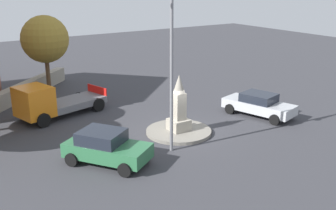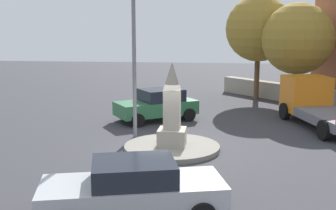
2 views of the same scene
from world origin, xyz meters
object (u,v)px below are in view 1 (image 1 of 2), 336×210
object	(u,v)px
car_silver_parked_right	(259,104)
truck_orange_approaching	(50,102)
car_green_far_side	(106,147)
tree_far_corner	(45,39)
monument	(179,108)
streetlamp	(172,45)

from	to	relation	value
car_silver_parked_right	truck_orange_approaching	xyz separation A→B (m)	(-10.98, 6.57, 0.29)
car_green_far_side	tree_far_corner	bearing A→B (deg)	83.13
monument	truck_orange_approaching	bearing A→B (deg)	129.34
streetlamp	tree_far_corner	xyz separation A→B (m)	(-1.70, 13.90, -1.30)
car_green_far_side	truck_orange_approaching	world-z (taller)	truck_orange_approaching
monument	car_green_far_side	size ratio (longest dim) A/B	0.74
streetlamp	monument	bearing A→B (deg)	46.59
car_silver_parked_right	tree_far_corner	world-z (taller)	tree_far_corner
streetlamp	tree_far_corner	distance (m)	14.07
car_silver_parked_right	car_green_far_side	distance (m)	10.86
monument	car_green_far_side	distance (m)	5.19
monument	car_silver_parked_right	bearing A→B (deg)	-2.78
streetlamp	truck_orange_approaching	distance (m)	9.73
streetlamp	tree_far_corner	bearing A→B (deg)	96.99
car_green_far_side	tree_far_corner	distance (m)	13.91
truck_orange_approaching	streetlamp	bearing A→B (deg)	-66.50
truck_orange_approaching	tree_far_corner	size ratio (longest dim) A/B	1.03
streetlamp	car_green_far_side	world-z (taller)	streetlamp
truck_orange_approaching	tree_far_corner	distance (m)	6.80
monument	streetlamp	world-z (taller)	streetlamp
truck_orange_approaching	car_green_far_side	bearing A→B (deg)	-88.72
monument	tree_far_corner	bearing A→B (deg)	105.46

